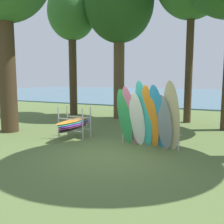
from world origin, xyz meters
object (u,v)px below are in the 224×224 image
leaning_board_pile (147,118)px  board_storage_rack (74,124)px  tree_far_right_back (72,14)px  tree_deep_back (119,4)px

leaning_board_pile → board_storage_rack: 3.12m
leaning_board_pile → tree_far_right_back: bearing=139.0°
board_storage_rack → tree_deep_back: bearing=94.8°
tree_far_right_back → leaning_board_pile: size_ratio=3.55×
tree_far_right_back → tree_deep_back: bearing=-0.1°
tree_far_right_back → tree_deep_back: tree_deep_back is taller
tree_deep_back → leaning_board_pile: bearing=-58.8°
tree_deep_back → leaning_board_pile: tree_deep_back is taller
leaning_board_pile → board_storage_rack: leaning_board_pile is taller
tree_deep_back → leaning_board_pile: (3.54, -5.86, -5.47)m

